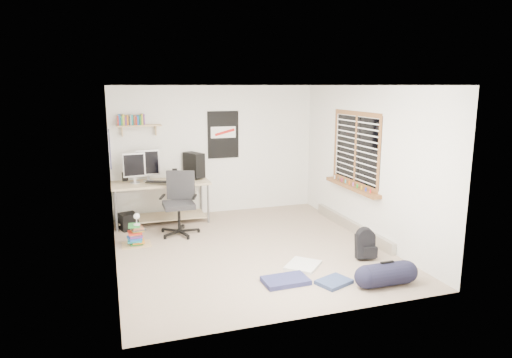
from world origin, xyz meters
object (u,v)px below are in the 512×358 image
object	(u,v)px
backpack	(365,246)
duffel_bag	(386,275)
desk	(161,203)
book_stack	(136,236)
office_chair	(179,206)

from	to	relation	value
backpack	duffel_bag	bearing A→B (deg)	-89.43
backpack	duffel_bag	distance (m)	0.90
backpack	duffel_bag	size ratio (longest dim) A/B	0.60
desk	duffel_bag	xyz separation A→B (m)	(2.38, -3.68, -0.22)
backpack	desk	bearing A→B (deg)	147.31
book_stack	office_chair	bearing A→B (deg)	23.97
office_chair	book_stack	world-z (taller)	office_chair
desk	book_stack	distance (m)	1.29
desk	duffel_bag	distance (m)	4.39
backpack	book_stack	size ratio (longest dim) A/B	0.73
desk	backpack	size ratio (longest dim) A/B	4.92
desk	backpack	world-z (taller)	desk
desk	office_chair	world-z (taller)	office_chair
office_chair	duffel_bag	world-z (taller)	office_chair
desk	backpack	bearing A→B (deg)	-23.59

